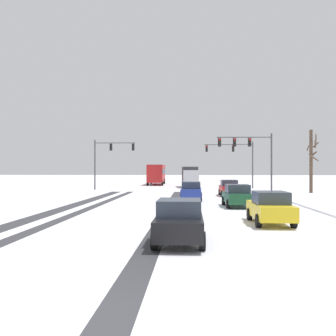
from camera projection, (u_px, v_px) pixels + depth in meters
ground_plane at (91, 318)px, 6.94m from camera, size 300.00×300.00×0.00m
wheel_track_left_lane at (85, 210)px, 25.13m from camera, size 0.74×39.44×0.01m
wheel_track_right_lane at (168, 210)px, 24.81m from camera, size 0.84×39.44×0.01m
wheel_track_center at (60, 210)px, 25.23m from camera, size 1.16×39.44×0.01m
traffic_signal_far_right at (235, 155)px, 52.39m from camera, size 6.75×0.61×6.50m
traffic_signal_near_right at (249, 149)px, 40.20m from camera, size 5.91×0.49×6.50m
traffic_signal_far_left at (109, 154)px, 49.28m from camera, size 5.39×0.46×6.50m
car_red_lead at (229, 188)px, 37.80m from camera, size 1.86×4.11×1.62m
car_blue_second at (191, 191)px, 32.46m from camera, size 1.93×4.15×1.62m
car_dark_green_third at (237, 196)px, 27.05m from camera, size 1.95×4.16×1.62m
car_yellow_cab_fourth at (270, 208)px, 18.73m from camera, size 1.85×4.11×1.62m
car_black_fifth at (179, 221)px, 13.94m from camera, size 1.86×4.11×1.62m
bus_oncoming at (157, 173)px, 64.77m from camera, size 2.86×11.05×3.38m
box_truck_delivery at (190, 176)px, 55.41m from camera, size 2.56×7.49×3.02m
bare_tree_sidewalk_far at (311, 160)px, 42.49m from camera, size 1.34×1.52×7.13m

